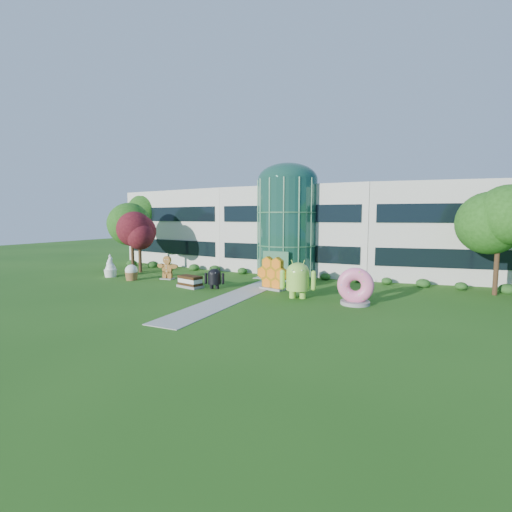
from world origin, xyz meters
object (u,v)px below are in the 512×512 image
at_px(android_black, 214,277).
at_px(gingerbread, 167,267).
at_px(android_green, 298,277).
at_px(donut, 356,286).

distance_m(android_black, gingerbread, 7.05).
height_order(android_green, gingerbread, android_green).
bearing_deg(gingerbread, android_black, -22.46).
bearing_deg(android_green, android_black, 161.74).
distance_m(android_black, donut, 11.89).
bearing_deg(donut, android_green, 170.35).
relative_size(android_green, donut, 1.21).
bearing_deg(donut, android_black, 169.57).
height_order(android_green, android_black, android_green).
xyz_separation_m(android_black, donut, (11.86, -0.71, 0.30)).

